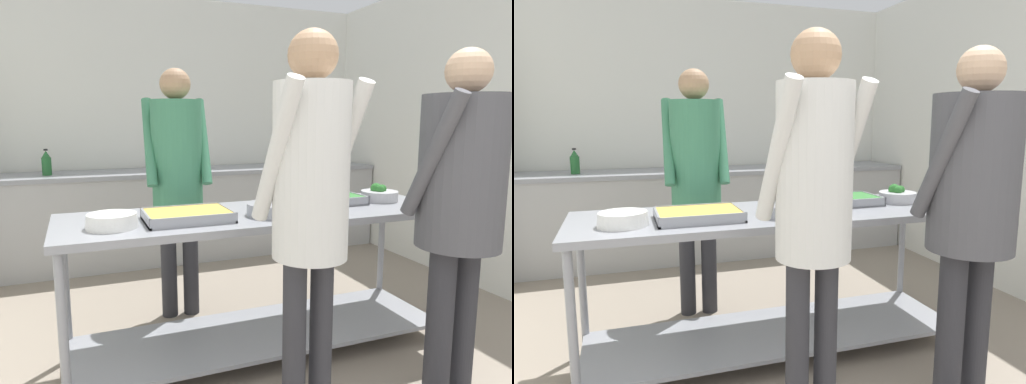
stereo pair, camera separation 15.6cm
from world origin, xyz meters
TOP-DOWN VIEW (x-y plane):
  - wall_rear at (0.00, 4.40)m, footprint 4.06×0.06m
  - wall_right at (2.00, 2.20)m, footprint 0.06×4.52m
  - back_counter at (0.00, 4.03)m, footprint 3.90×0.65m
  - serving_counter at (-0.13, 1.90)m, footprint 2.29×0.73m
  - plate_stack at (-0.98, 1.79)m, footprint 0.25×0.25m
  - serving_tray_vegetables at (-0.59, 1.82)m, footprint 0.45×0.33m
  - sauce_pan at (-0.10, 1.78)m, footprint 0.45×0.31m
  - serving_tray_roast at (0.36, 1.98)m, footprint 0.42×0.30m
  - broccoli_bowl at (0.73, 1.95)m, footprint 0.24×0.24m
  - guest_serving_left at (-0.20, 1.18)m, footprint 0.46×0.39m
  - guest_serving_right at (0.58, 1.12)m, footprint 0.53×0.40m
  - cook_behind_counter at (-0.47, 2.61)m, footprint 0.46×0.36m
  - water_bottle at (-1.38, 4.01)m, footprint 0.08×0.08m

SIDE VIEW (x-z plane):
  - back_counter at x=0.00m, z-range 0.00..0.91m
  - serving_counter at x=-0.13m, z-range 0.16..1.03m
  - serving_tray_roast at x=0.36m, z-range 0.87..0.92m
  - serving_tray_vegetables at x=-0.59m, z-range 0.87..0.92m
  - plate_stack at x=-0.98m, z-range 0.87..0.94m
  - sauce_pan at x=-0.10m, z-range 0.87..0.94m
  - broccoli_bowl at x=0.73m, z-range 0.85..0.97m
  - water_bottle at x=-1.38m, z-range 0.89..1.13m
  - guest_serving_right at x=0.58m, z-range 0.20..1.92m
  - cook_behind_counter at x=-0.47m, z-range 0.21..1.96m
  - guest_serving_left at x=-0.20m, z-range 0.22..1.99m
  - wall_rear at x=0.00m, z-range 0.00..2.65m
  - wall_right at x=2.00m, z-range 0.00..2.65m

